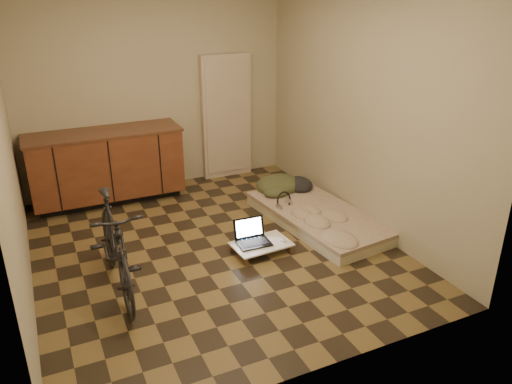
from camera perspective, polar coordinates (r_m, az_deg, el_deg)
name	(u,v)px	position (r m, az deg, el deg)	size (l,w,h in m)	color
room_shell	(208,127)	(4.79, -5.45, 7.42)	(3.50, 4.00, 2.60)	brown
cabinets	(107,166)	(6.46, -16.69, 2.88)	(1.84, 0.62, 0.91)	black
appliance_panel	(226,117)	(6.98, -3.42, 8.56)	(0.70, 0.10, 1.70)	beige
bicycle	(114,241)	(4.53, -15.87, -5.41)	(0.44, 1.50, 0.97)	black
futon	(318,217)	(5.78, 7.10, -2.82)	(1.06, 1.88, 0.15)	beige
clothing_pile	(284,179)	(6.29, 3.25, 1.48)	(0.62, 0.52, 0.25)	#393F25
headphones	(284,200)	(5.80, 3.21, -0.90)	(0.24, 0.22, 0.16)	black
lap_desk	(261,244)	(5.14, 0.60, -6.01)	(0.61, 0.42, 0.10)	brown
laptop	(252,237)	(5.14, -0.45, -5.21)	(0.34, 0.31, 0.23)	black
mouse	(283,240)	(5.17, 3.07, -5.49)	(0.05, 0.09, 0.03)	white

